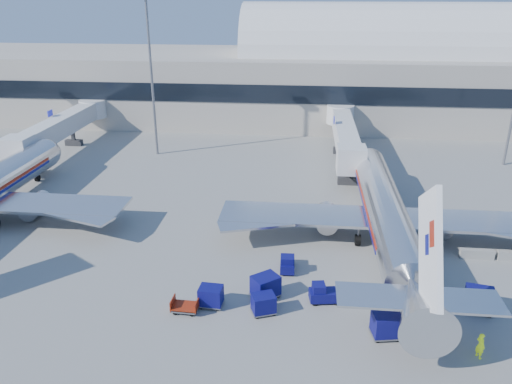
# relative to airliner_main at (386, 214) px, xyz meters

# --- Properties ---
(ground) EXTENTS (260.00, 260.00, 0.00)m
(ground) POSITION_rel_airliner_main_xyz_m (-10.00, -4.51, -2.93)
(ground) COLOR gray
(ground) RESTS_ON ground
(terminal) EXTENTS (170.00, 28.15, 21.00)m
(terminal) POSITION_rel_airliner_main_xyz_m (-23.60, 51.46, 4.60)
(terminal) COLOR #B2AA9E
(terminal) RESTS_ON ground
(airliner_main) EXTENTS (32.00, 37.26, 12.07)m
(airliner_main) POSITION_rel_airliner_main_xyz_m (0.00, 0.00, 0.00)
(airliner_main) COLOR silver
(airliner_main) RESTS_ON ground
(jetbridge_near) EXTENTS (4.40, 27.50, 6.25)m
(jetbridge_near) POSITION_rel_airliner_main_xyz_m (-2.40, 26.30, 1.00)
(jetbridge_near) COLOR silver
(jetbridge_near) RESTS_ON ground
(jetbridge_mid) EXTENTS (4.40, 27.50, 6.25)m
(jetbridge_mid) POSITION_rel_airliner_main_xyz_m (-44.40, 26.30, 1.00)
(jetbridge_mid) COLOR silver
(jetbridge_mid) RESTS_ON ground
(mast_west) EXTENTS (2.00, 1.20, 22.60)m
(mast_west) POSITION_rel_airliner_main_xyz_m (-30.00, 25.49, 11.87)
(mast_west) COLOR slate
(mast_west) RESTS_ON ground
(barrier_near) EXTENTS (3.00, 0.55, 0.90)m
(barrier_near) POSITION_rel_airliner_main_xyz_m (8.00, -2.51, -2.48)
(barrier_near) COLOR #9E9E96
(barrier_near) RESTS_ON ground
(tug_lead) EXTENTS (2.64, 1.61, 1.61)m
(tug_lead) POSITION_rel_airliner_main_xyz_m (-6.07, -10.80, -2.19)
(tug_lead) COLOR #0B0B55
(tug_lead) RESTS_ON ground
(tug_right) EXTENTS (2.22, 2.41, 1.44)m
(tug_right) POSITION_rel_airliner_main_xyz_m (0.17, -9.80, -2.27)
(tug_right) COLOR #0B0B55
(tug_right) RESTS_ON ground
(tug_left) EXTENTS (1.29, 2.47, 1.59)m
(tug_left) POSITION_rel_airliner_main_xyz_m (-9.13, -6.38, -2.20)
(tug_left) COLOR #0B0B55
(tug_left) RESTS_ON ground
(cart_train_a) EXTENTS (2.68, 2.61, 1.88)m
(cart_train_a) POSITION_rel_airliner_main_xyz_m (-10.68, -10.62, -1.92)
(cart_train_a) COLOR #0B0B55
(cart_train_a) RESTS_ON ground
(cart_train_b) EXTENTS (2.16, 1.91, 1.57)m
(cart_train_b) POSITION_rel_airliner_main_xyz_m (-10.65, -12.78, -2.09)
(cart_train_b) COLOR #0B0B55
(cart_train_b) RESTS_ON ground
(cart_train_c) EXTENTS (1.97, 1.56, 1.65)m
(cart_train_c) POSITION_rel_airliner_main_xyz_m (-14.77, -12.25, -2.05)
(cart_train_c) COLOR #0B0B55
(cart_train_c) RESTS_ON ground
(cart_solo_near) EXTENTS (2.31, 1.91, 1.82)m
(cart_solo_near) POSITION_rel_airliner_main_xyz_m (-1.82, -14.67, -1.96)
(cart_solo_near) COLOR #0B0B55
(cart_solo_near) RESTS_ON ground
(cart_solo_far) EXTENTS (2.40, 2.01, 1.88)m
(cart_solo_far) POSITION_rel_airliner_main_xyz_m (5.61, -10.82, -1.93)
(cart_solo_far) COLOR #0B0B55
(cart_solo_far) RESTS_ON ground
(cart_open_red) EXTENTS (2.08, 1.51, 0.54)m
(cart_open_red) POSITION_rel_airliner_main_xyz_m (-16.56, -13.19, -2.54)
(cart_open_red) COLOR slate
(cart_open_red) RESTS_ON ground
(ramp_worker) EXTENTS (0.69, 0.81, 1.88)m
(ramp_worker) POSITION_rel_airliner_main_xyz_m (4.05, -16.25, -1.99)
(ramp_worker) COLOR #AFE217
(ramp_worker) RESTS_ON ground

